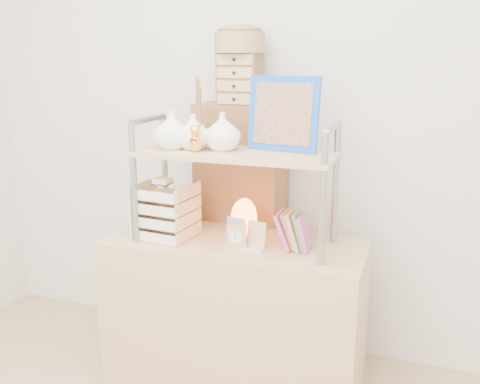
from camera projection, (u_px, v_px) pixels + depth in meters
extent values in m
cube|color=silver|center=(267.00, 112.00, 2.80)|extent=(3.40, 0.02, 2.60)
cube|color=tan|center=(235.00, 315.00, 2.57)|extent=(1.20, 0.50, 0.75)
cube|color=brown|center=(241.00, 231.00, 2.87)|extent=(0.46, 0.26, 1.35)
cylinder|color=gray|center=(134.00, 184.00, 2.41)|extent=(0.03, 0.03, 0.55)
cylinder|color=gray|center=(165.00, 171.00, 2.69)|extent=(0.03, 0.03, 0.55)
cylinder|color=gray|center=(148.00, 119.00, 2.48)|extent=(0.03, 0.30, 0.03)
cylinder|color=gray|center=(323.00, 201.00, 2.13)|extent=(0.03, 0.03, 0.55)
cylinder|color=gray|center=(336.00, 184.00, 2.41)|extent=(0.03, 0.03, 0.55)
cylinder|color=gray|center=(332.00, 127.00, 2.20)|extent=(0.03, 0.30, 0.03)
cube|color=tan|center=(235.00, 154.00, 2.38)|extent=(0.90, 0.34, 0.02)
imported|color=white|center=(172.00, 130.00, 2.43)|extent=(0.17, 0.17, 0.17)
imported|color=white|center=(193.00, 132.00, 2.42)|extent=(0.16, 0.16, 0.16)
imported|color=white|center=(222.00, 131.00, 2.39)|extent=(0.16, 0.16, 0.17)
cylinder|color=#23459A|center=(199.00, 135.00, 2.54)|extent=(0.07, 0.07, 0.10)
cube|color=blue|center=(283.00, 114.00, 2.36)|extent=(0.33, 0.10, 0.33)
cube|color=brown|center=(283.00, 114.00, 2.35)|extent=(0.27, 0.07, 0.27)
cube|color=#BC5296|center=(305.00, 232.00, 2.35)|extent=(0.06, 0.12, 0.17)
cube|color=#6FA452|center=(301.00, 230.00, 2.37)|extent=(0.06, 0.12, 0.17)
cube|color=tan|center=(295.00, 231.00, 2.36)|extent=(0.07, 0.13, 0.17)
cube|color=orange|center=(291.00, 229.00, 2.39)|extent=(0.07, 0.14, 0.16)
cube|color=#BC5296|center=(285.00, 230.00, 2.38)|extent=(0.08, 0.14, 0.16)
cube|color=#DFB586|center=(167.00, 235.00, 2.55)|extent=(0.26, 0.24, 0.01)
cube|color=white|center=(155.00, 238.00, 2.44)|extent=(0.22, 0.03, 0.04)
cube|color=#DFB586|center=(166.00, 222.00, 2.53)|extent=(0.26, 0.24, 0.01)
cube|color=white|center=(155.00, 224.00, 2.43)|extent=(0.22, 0.03, 0.04)
cube|color=#DFB586|center=(166.00, 209.00, 2.51)|extent=(0.26, 0.24, 0.01)
cube|color=white|center=(154.00, 210.00, 2.41)|extent=(0.22, 0.03, 0.04)
cube|color=#DFB586|center=(165.00, 195.00, 2.50)|extent=(0.26, 0.24, 0.01)
cube|color=white|center=(154.00, 196.00, 2.39)|extent=(0.22, 0.03, 0.04)
cube|color=beige|center=(163.00, 181.00, 2.46)|extent=(0.07, 0.07, 0.03)
cylinder|color=brown|center=(244.00, 236.00, 2.51)|extent=(0.11, 0.11, 0.02)
ellipsoid|color=#F85B1D|center=(244.00, 216.00, 2.49)|extent=(0.13, 0.12, 0.17)
cube|color=tan|center=(237.00, 236.00, 2.37)|extent=(0.09, 0.06, 0.12)
cylinder|color=white|center=(235.00, 237.00, 2.35)|extent=(0.06, 0.02, 0.06)
cube|color=white|center=(244.00, 248.00, 2.39)|extent=(0.19, 0.09, 0.01)
cube|color=navy|center=(235.00, 231.00, 2.39)|extent=(0.09, 0.04, 0.12)
cube|color=tan|center=(256.00, 234.00, 2.37)|extent=(0.09, 0.04, 0.11)
cube|color=brown|center=(240.00, 79.00, 2.65)|extent=(0.20, 0.15, 0.25)
cube|color=tan|center=(234.00, 99.00, 2.60)|extent=(0.18, 0.01, 0.05)
cube|color=tan|center=(234.00, 86.00, 2.59)|extent=(0.18, 0.01, 0.05)
cube|color=tan|center=(234.00, 73.00, 2.57)|extent=(0.18, 0.01, 0.05)
cube|color=tan|center=(234.00, 59.00, 2.56)|extent=(0.18, 0.01, 0.05)
cylinder|color=olive|center=(240.00, 42.00, 2.61)|extent=(0.25, 0.25, 0.10)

